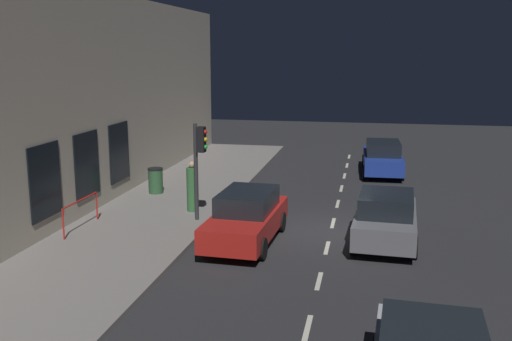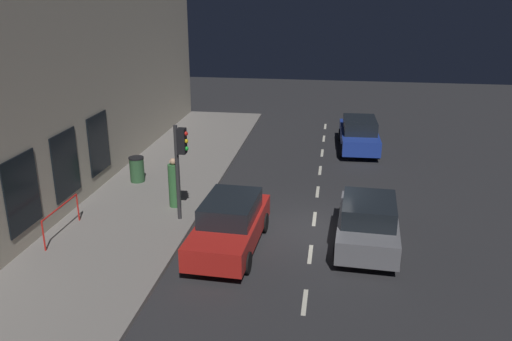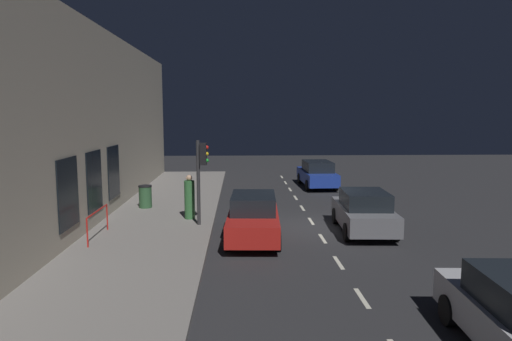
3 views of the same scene
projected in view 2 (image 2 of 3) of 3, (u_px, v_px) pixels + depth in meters
The scene contains 11 objects.
ground_plane at pixel (313, 231), 17.51m from camera, with size 60.00×60.00×0.00m, color #28282B.
sidewalk at pixel (132, 217), 18.38m from camera, with size 4.50×32.00×0.15m.
building_facade at pixel (49, 105), 17.47m from camera, with size 0.65×32.00×7.91m.
lane_centre_line at pixel (314, 219), 18.44m from camera, with size 0.12×27.20×0.01m.
traffic_light at pixel (180, 155), 17.36m from camera, with size 0.48×0.32×3.27m.
parked_car_0 at pixel (359, 134), 26.04m from camera, with size 1.95×4.61×1.58m.
parked_car_1 at pixel (368, 223), 16.29m from camera, with size 2.04×4.11×1.58m.
parked_car_3 at pixel (230, 224), 16.18m from camera, with size 1.99×4.47×1.58m.
pedestrian_0 at pixel (174, 184), 18.88m from camera, with size 0.53×0.53×1.81m.
trash_bin at pixel (137, 169), 21.41m from camera, with size 0.60×0.60×1.02m.
red_railing at pixel (61, 214), 16.71m from camera, with size 0.05×2.24×0.97m.
Camera 2 is at (-0.54, 15.98, 7.65)m, focal length 37.29 mm.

